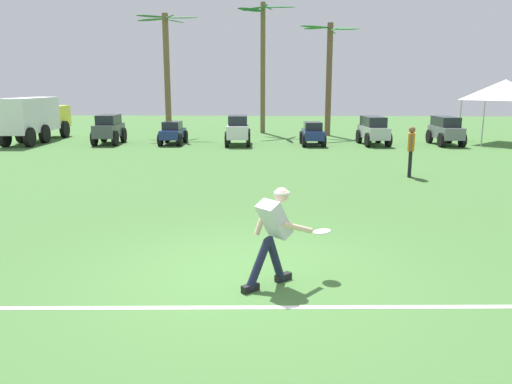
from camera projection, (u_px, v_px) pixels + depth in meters
The scene contains 16 objects.
ground_plane at pixel (244, 275), 7.47m from camera, with size 80.00×80.00×0.00m, color #426F35.
field_line_paint at pixel (238, 307), 6.37m from camera, with size 23.26×0.10×0.01m, color white.
frisbee_thrower at pixel (274, 231), 6.98m from camera, with size 1.02×0.70×1.39m.
frisbee_in_flight at pixel (322, 232), 7.34m from camera, with size 0.31×0.31×0.06m.
teammate_near_sideline at pixel (411, 147), 15.29m from camera, with size 0.28×0.49×1.56m.
parked_car_slot_a at pixel (109, 129), 24.04m from camera, with size 1.28×2.40×1.40m.
parked_car_slot_b at pixel (173, 133), 23.97m from camera, with size 1.09×2.20×1.10m.
parked_car_slot_c at pixel (238, 129), 23.58m from camera, with size 1.27×2.40×1.40m.
parked_car_slot_d at pixel (313, 133), 23.59m from camera, with size 1.15×2.23×1.10m.
parked_car_slot_e at pixel (373, 130), 23.69m from camera, with size 1.33×2.47×1.34m.
parked_car_slot_f at pixel (446, 130), 23.64m from camera, with size 1.21×2.43×1.34m.
box_truck at pixel (37, 117), 24.94m from camera, with size 1.59×5.94×2.20m.
palm_tree_far_left at pixel (167, 65), 27.54m from camera, with size 3.64×3.23×6.61m.
palm_tree_left_of_centre at pixel (263, 56), 28.95m from camera, with size 3.33×3.45×7.43m.
palm_tree_right_of_centre at pixel (329, 70), 27.68m from camera, with size 3.35×3.01×6.13m.
event_tent at pixel (505, 90), 23.99m from camera, with size 3.12×3.12×3.06m.
Camera 1 is at (0.48, -7.03, 2.78)m, focal length 35.00 mm.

